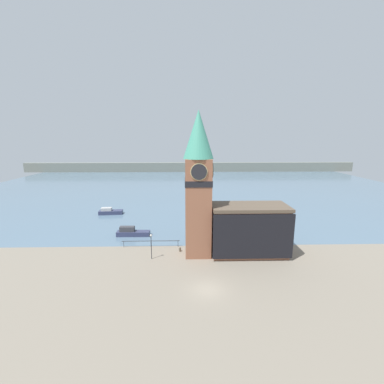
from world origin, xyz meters
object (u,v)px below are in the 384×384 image
(boat_far, at_px, (110,212))
(mooring_bollard_near, at_px, (180,249))
(boat_near, at_px, (132,232))
(lamp_post, at_px, (151,242))
(clock_tower, at_px, (198,181))
(pier_building, at_px, (249,230))

(boat_far, xyz_separation_m, mooring_bollard_near, (17.52, -21.48, -0.23))
(boat_near, distance_m, lamp_post, 11.08)
(clock_tower, height_order, boat_far, clock_tower)
(pier_building, relative_size, boat_near, 1.93)
(mooring_bollard_near, bearing_deg, pier_building, -4.95)
(boat_far, bearing_deg, mooring_bollard_near, -55.54)
(pier_building, distance_m, lamp_post, 15.38)
(pier_building, height_order, lamp_post, pier_building)
(boat_far, bearing_deg, lamp_post, -65.90)
(clock_tower, bearing_deg, boat_far, 132.31)
(boat_near, xyz_separation_m, boat_far, (-8.24, 14.35, -0.05))
(mooring_bollard_near, bearing_deg, boat_near, 142.47)
(pier_building, bearing_deg, boat_near, 158.24)
(pier_building, height_order, mooring_bollard_near, pier_building)
(pier_building, bearing_deg, lamp_post, -174.06)
(pier_building, height_order, boat_far, pier_building)
(clock_tower, height_order, pier_building, clock_tower)
(mooring_bollard_near, bearing_deg, clock_tower, -18.02)
(clock_tower, distance_m, boat_far, 32.32)
(boat_near, height_order, mooring_bollard_near, boat_near)
(boat_far, relative_size, mooring_bollard_near, 7.94)
(boat_far, bearing_deg, boat_near, -64.88)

